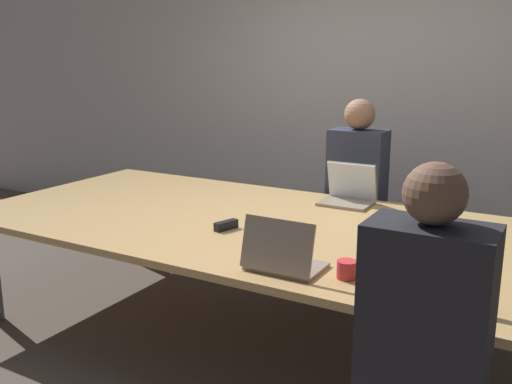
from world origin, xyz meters
TOP-DOWN VIEW (x-y plane):
  - ground_plane at (0.00, 0.00)m, footprint 24.00×24.00m
  - curtain_wall at (0.00, 1.92)m, footprint 12.00×0.06m
  - conference_table at (0.00, 0.00)m, footprint 3.81×1.69m
  - laptop_near_midright at (0.39, -0.66)m, footprint 0.35×0.25m
  - cup_near_midright at (0.68, -0.59)m, footprint 0.09×0.09m
  - laptop_near_right at (1.09, -0.60)m, footprint 0.36×0.27m
  - person_near_right at (1.14, -1.10)m, footprint 0.40×0.24m
  - laptop_far_center at (0.20, 0.67)m, footprint 0.34×0.27m
  - person_far_center at (0.13, 1.04)m, footprint 0.40×0.24m
  - stapler at (-0.18, -0.24)m, footprint 0.08×0.16m
  - notebook at (0.13, -0.09)m, footprint 0.27×0.21m

SIDE VIEW (x-z plane):
  - ground_plane at x=0.00m, z-range 0.00..0.00m
  - person_near_right at x=1.14m, z-range -0.02..1.37m
  - person_far_center at x=0.13m, z-range -0.02..1.40m
  - conference_table at x=0.00m, z-range 0.33..1.08m
  - notebook at x=0.13m, z-range 0.75..0.77m
  - stapler at x=-0.18m, z-range 0.75..0.80m
  - cup_near_midright at x=0.68m, z-range 0.75..0.83m
  - laptop_near_midright at x=0.39m, z-range 0.70..0.95m
  - laptop_far_center at x=0.20m, z-range 0.69..0.96m
  - laptop_near_right at x=1.09m, z-range 0.69..0.97m
  - curtain_wall at x=0.00m, z-range 0.00..2.80m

